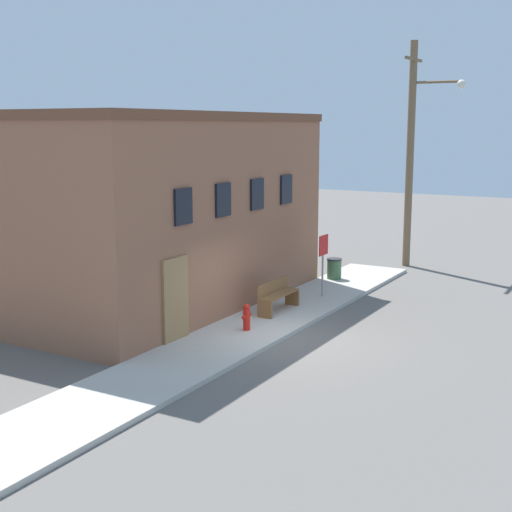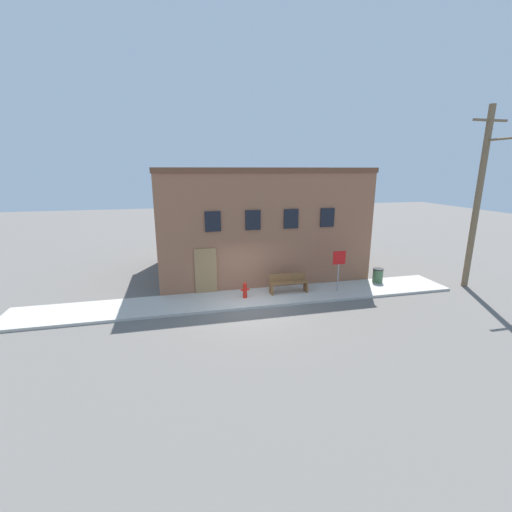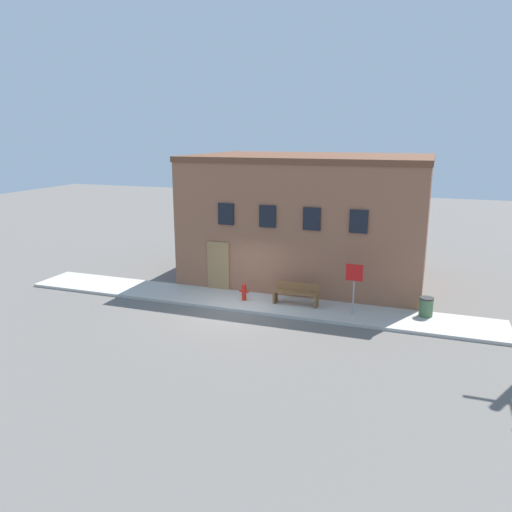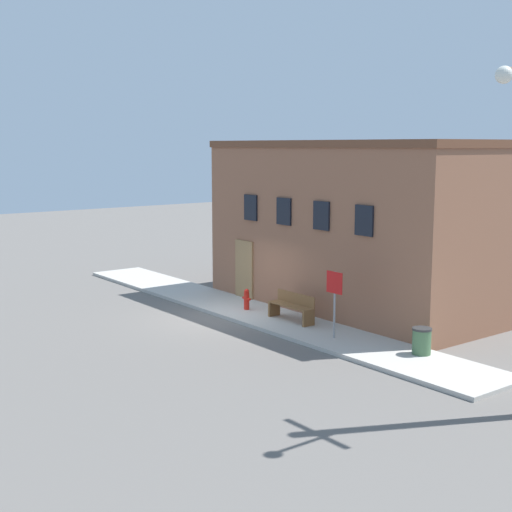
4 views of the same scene
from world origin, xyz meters
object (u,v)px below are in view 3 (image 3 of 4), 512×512
object	(u,v)px
fire_hydrant	(244,292)
bench	(296,293)
trash_bin	(426,307)
stop_sign	(354,280)

from	to	relation	value
fire_hydrant	bench	distance (m)	2.12
bench	trash_bin	size ratio (longest dim) A/B	2.46
fire_hydrant	bench	size ratio (longest dim) A/B	0.40
stop_sign	bench	world-z (taller)	stop_sign
stop_sign	trash_bin	bearing A→B (deg)	15.93
fire_hydrant	trash_bin	distance (m)	6.99
stop_sign	trash_bin	world-z (taller)	stop_sign
stop_sign	trash_bin	size ratio (longest dim) A/B	2.71
fire_hydrant	stop_sign	distance (m)	4.50
bench	trash_bin	xyz separation A→B (m)	(4.86, 0.35, -0.09)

